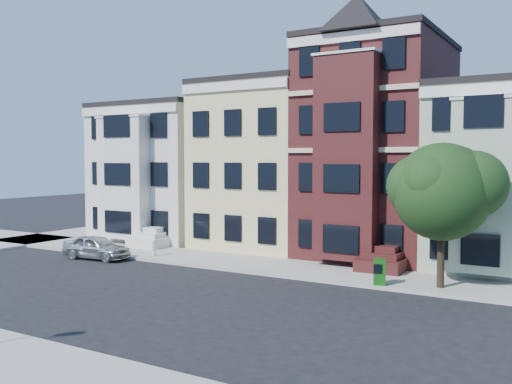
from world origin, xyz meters
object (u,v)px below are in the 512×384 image
Objects in this scene: parked_car at (96,247)px; fire_hydrant at (154,249)px; street_tree at (442,198)px; newspaper_box at (380,272)px.

parked_car is 5.50× the size of fire_hydrant.
newspaper_box is at bearing -160.94° from street_tree.
street_tree is 4.06m from newspaper_box.
newspaper_box is at bearing -90.89° from parked_car.
parked_car reaches higher than fire_hydrant.
street_tree is at bearing 2.58° from newspaper_box.
parked_car is 3.49× the size of newspaper_box.
fire_hydrant is at bearing 160.45° from newspaper_box.
fire_hydrant is (2.54, 1.85, -0.16)m from parked_car.
street_tree is 1.91× the size of parked_car.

